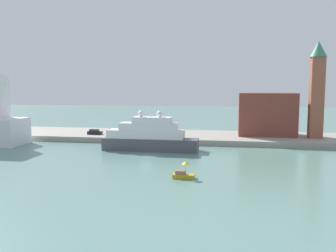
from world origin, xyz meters
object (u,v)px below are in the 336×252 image
(large_yacht, at_px, (149,137))
(bell_tower, at_px, (317,86))
(person_figure, at_px, (109,131))
(mooring_bollard, at_px, (183,138))
(harbor_building, at_px, (267,114))
(small_motorboat, at_px, (183,173))
(parked_car, at_px, (95,132))

(large_yacht, xyz_separation_m, bell_tower, (40.85, 17.84, 11.93))
(large_yacht, height_order, person_figure, large_yacht)
(large_yacht, relative_size, mooring_bollard, 32.44)
(harbor_building, relative_size, mooring_bollard, 22.28)
(mooring_bollard, bearing_deg, small_motorboat, -82.33)
(small_motorboat, distance_m, harbor_building, 49.90)
(large_yacht, bearing_deg, harbor_building, 37.05)
(person_figure, bearing_deg, bell_tower, 0.75)
(small_motorboat, xyz_separation_m, mooring_bollard, (-4.64, 34.47, 0.93))
(large_yacht, xyz_separation_m, mooring_bollard, (6.80, 9.82, -1.41))
(person_figure, height_order, mooring_bollard, person_figure)
(large_yacht, bearing_deg, parked_car, 142.73)
(parked_car, bearing_deg, person_figure, 34.35)
(small_motorboat, distance_m, mooring_bollard, 34.80)
(harbor_building, bearing_deg, person_figure, -174.10)
(parked_car, distance_m, person_figure, 4.25)
(small_motorboat, bearing_deg, harbor_building, 69.54)
(large_yacht, distance_m, harbor_building, 36.24)
(mooring_bollard, bearing_deg, large_yacht, -124.73)
(large_yacht, relative_size, person_figure, 13.33)
(large_yacht, distance_m, bell_tower, 46.15)
(large_yacht, relative_size, bell_tower, 0.89)
(large_yacht, bearing_deg, bell_tower, 23.59)
(harbor_building, bearing_deg, bell_tower, -17.65)
(large_yacht, distance_m, person_figure, 23.31)
(bell_tower, distance_m, person_figure, 58.12)
(person_figure, bearing_deg, large_yacht, -47.24)
(person_figure, relative_size, mooring_bollard, 2.43)
(harbor_building, height_order, parked_car, harbor_building)
(harbor_building, distance_m, parked_car, 48.85)
(parked_car, bearing_deg, mooring_bollard, -10.59)
(parked_car, bearing_deg, bell_tower, 2.99)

